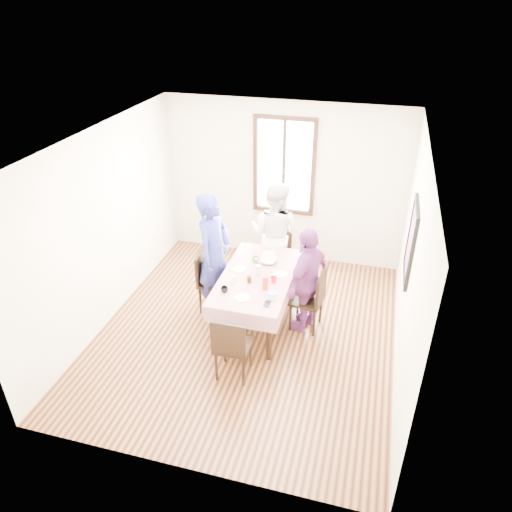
# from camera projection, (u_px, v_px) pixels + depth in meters

# --- Properties ---
(ground) EXTENTS (4.50, 4.50, 0.00)m
(ground) POSITION_uv_depth(u_px,v_px,m) (247.00, 331.00, 6.72)
(ground) COLOR #32170B
(ground) RESTS_ON ground
(back_wall) EXTENTS (4.00, 0.00, 4.00)m
(back_wall) POSITION_uv_depth(u_px,v_px,m) (284.00, 183.00, 7.92)
(back_wall) COLOR beige
(back_wall) RESTS_ON ground
(right_wall) EXTENTS (0.00, 4.50, 4.50)m
(right_wall) POSITION_uv_depth(u_px,v_px,m) (411.00, 269.00, 5.59)
(right_wall) COLOR beige
(right_wall) RESTS_ON ground
(window_frame) EXTENTS (1.02, 0.06, 1.62)m
(window_frame) POSITION_uv_depth(u_px,v_px,m) (284.00, 166.00, 7.75)
(window_frame) COLOR black
(window_frame) RESTS_ON back_wall
(window_pane) EXTENTS (0.90, 0.02, 1.50)m
(window_pane) POSITION_uv_depth(u_px,v_px,m) (284.00, 166.00, 7.76)
(window_pane) COLOR white
(window_pane) RESTS_ON back_wall
(art_poster) EXTENTS (0.04, 0.76, 0.96)m
(art_poster) POSITION_uv_depth(u_px,v_px,m) (411.00, 242.00, 5.74)
(art_poster) COLOR red
(art_poster) RESTS_ON right_wall
(dining_table) EXTENTS (0.83, 1.61, 0.75)m
(dining_table) POSITION_uv_depth(u_px,v_px,m) (257.00, 299.00, 6.75)
(dining_table) COLOR black
(dining_table) RESTS_ON ground
(tablecloth) EXTENTS (0.95, 1.73, 0.01)m
(tablecloth) POSITION_uv_depth(u_px,v_px,m) (257.00, 276.00, 6.56)
(tablecloth) COLOR #630215
(tablecloth) RESTS_ON dining_table
(chair_left) EXTENTS (0.46, 0.46, 0.91)m
(chair_left) POSITION_uv_depth(u_px,v_px,m) (214.00, 281.00, 6.99)
(chair_left) COLOR black
(chair_left) RESTS_ON ground
(chair_right) EXTENTS (0.47, 0.47, 0.91)m
(chair_right) POSITION_uv_depth(u_px,v_px,m) (307.00, 300.00, 6.59)
(chair_right) COLOR black
(chair_right) RESTS_ON ground
(chair_far) EXTENTS (0.46, 0.46, 0.91)m
(chair_far) POSITION_uv_depth(u_px,v_px,m) (275.00, 256.00, 7.63)
(chair_far) COLOR black
(chair_far) RESTS_ON ground
(chair_near) EXTENTS (0.43, 0.43, 0.91)m
(chair_near) POSITION_uv_depth(u_px,v_px,m) (233.00, 344.00, 5.78)
(chair_near) COLOR black
(chair_near) RESTS_ON ground
(person_left) EXTENTS (0.55, 0.73, 1.83)m
(person_left) POSITION_uv_depth(u_px,v_px,m) (213.00, 254.00, 6.76)
(person_left) COLOR navy
(person_left) RESTS_ON ground
(person_far) EXTENTS (0.94, 0.80, 1.71)m
(person_far) POSITION_uv_depth(u_px,v_px,m) (275.00, 234.00, 7.42)
(person_far) COLOR white
(person_far) RESTS_ON ground
(person_right) EXTENTS (0.68, 0.98, 1.55)m
(person_right) POSITION_uv_depth(u_px,v_px,m) (306.00, 280.00, 6.44)
(person_right) COLOR #763276
(person_right) RESTS_ON ground
(mug_black) EXTENTS (0.11, 0.11, 0.08)m
(mug_black) POSITION_uv_depth(u_px,v_px,m) (224.00, 289.00, 6.19)
(mug_black) COLOR black
(mug_black) RESTS_ON tablecloth
(mug_flag) EXTENTS (0.12, 0.12, 0.09)m
(mug_flag) POSITION_uv_depth(u_px,v_px,m) (274.00, 280.00, 6.38)
(mug_flag) COLOR red
(mug_flag) RESTS_ON tablecloth
(mug_green) EXTENTS (0.12, 0.12, 0.08)m
(mug_green) POSITION_uv_depth(u_px,v_px,m) (256.00, 260.00, 6.85)
(mug_green) COLOR #0C7226
(mug_green) RESTS_ON tablecloth
(serving_bowl) EXTENTS (0.27, 0.27, 0.06)m
(serving_bowl) POSITION_uv_depth(u_px,v_px,m) (268.00, 261.00, 6.84)
(serving_bowl) COLOR white
(serving_bowl) RESTS_ON tablecloth
(juice_carton) EXTENTS (0.06, 0.06, 0.19)m
(juice_carton) POSITION_uv_depth(u_px,v_px,m) (265.00, 283.00, 6.22)
(juice_carton) COLOR red
(juice_carton) RESTS_ON tablecloth
(butter_tub) EXTENTS (0.13, 0.13, 0.06)m
(butter_tub) POSITION_uv_depth(u_px,v_px,m) (272.00, 296.00, 6.09)
(butter_tub) COLOR white
(butter_tub) RESTS_ON tablecloth
(jam_jar) EXTENTS (0.06, 0.06, 0.09)m
(jam_jar) POSITION_uv_depth(u_px,v_px,m) (249.00, 280.00, 6.39)
(jam_jar) COLOR black
(jam_jar) RESTS_ON tablecloth
(drinking_glass) EXTENTS (0.07, 0.07, 0.10)m
(drinking_glass) POSITION_uv_depth(u_px,v_px,m) (234.00, 279.00, 6.39)
(drinking_glass) COLOR silver
(drinking_glass) RESTS_ON tablecloth
(smartphone) EXTENTS (0.07, 0.15, 0.01)m
(smartphone) POSITION_uv_depth(u_px,v_px,m) (267.00, 304.00, 5.98)
(smartphone) COLOR black
(smartphone) RESTS_ON tablecloth
(flower_vase) EXTENTS (0.08, 0.08, 0.15)m
(flower_vase) POSITION_uv_depth(u_px,v_px,m) (258.00, 270.00, 6.53)
(flower_vase) COLOR silver
(flower_vase) RESTS_ON tablecloth
(plate_left) EXTENTS (0.20, 0.20, 0.01)m
(plate_left) POSITION_uv_depth(u_px,v_px,m) (239.00, 269.00, 6.69)
(plate_left) COLOR white
(plate_left) RESTS_ON tablecloth
(plate_right) EXTENTS (0.20, 0.20, 0.01)m
(plate_right) POSITION_uv_depth(u_px,v_px,m) (280.00, 274.00, 6.58)
(plate_right) COLOR white
(plate_right) RESTS_ON tablecloth
(plate_far) EXTENTS (0.20, 0.20, 0.01)m
(plate_far) POSITION_uv_depth(u_px,v_px,m) (269.00, 254.00, 7.06)
(plate_far) COLOR white
(plate_far) RESTS_ON tablecloth
(plate_near) EXTENTS (0.20, 0.20, 0.01)m
(plate_near) POSITION_uv_depth(u_px,v_px,m) (242.00, 298.00, 6.09)
(plate_near) COLOR white
(plate_near) RESTS_ON tablecloth
(butter_lid) EXTENTS (0.12, 0.12, 0.01)m
(butter_lid) POSITION_uv_depth(u_px,v_px,m) (272.00, 293.00, 6.07)
(butter_lid) COLOR blue
(butter_lid) RESTS_ON butter_tub
(flower_bunch) EXTENTS (0.09, 0.09, 0.10)m
(flower_bunch) POSITION_uv_depth(u_px,v_px,m) (258.00, 262.00, 6.47)
(flower_bunch) COLOR yellow
(flower_bunch) RESTS_ON flower_vase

